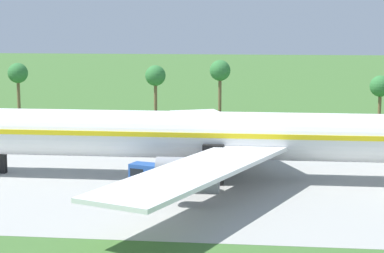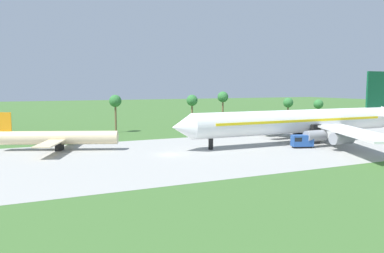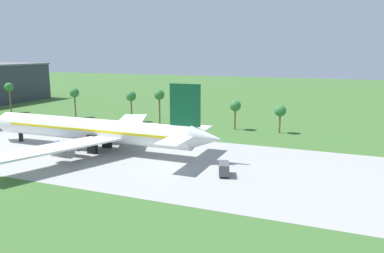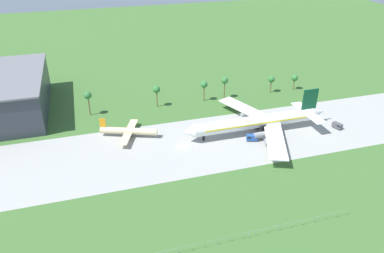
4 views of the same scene
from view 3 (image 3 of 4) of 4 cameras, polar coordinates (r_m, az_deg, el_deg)
jet_airliner at (r=97.58m, az=-14.50°, el=-0.54°), size 67.52×60.50×17.65m
baggage_tug at (r=76.13m, az=4.88°, el=-6.47°), size 3.34×4.89×2.63m
catering_van at (r=97.11m, az=-19.28°, el=-3.08°), size 5.08×3.31×2.91m
palm_tree_row at (r=133.98m, az=-8.17°, el=4.36°), size 114.12×3.60×12.22m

